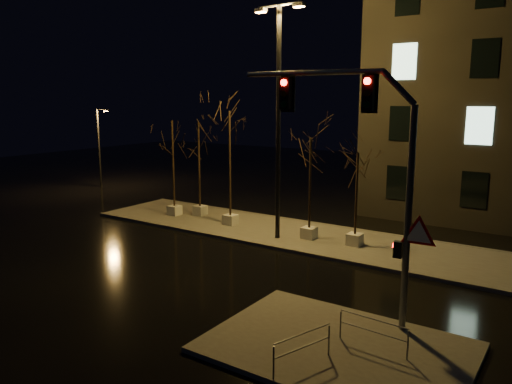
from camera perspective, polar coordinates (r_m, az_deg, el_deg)
The scene contains 13 objects.
ground at distance 21.11m, azimuth -5.57°, elevation -8.37°, with size 90.00×90.00×0.00m, color black.
median at distance 25.79m, azimuth 2.94°, elevation -4.62°, with size 22.00×5.00×0.15m, color #4B4843.
sidewalk_corner at distance 14.64m, azimuth 9.24°, elevation -17.13°, with size 7.00×5.00×0.15m, color #4B4843.
tree_0 at distance 28.92m, azimuth -9.53°, elevation 5.67°, with size 1.80×1.80×5.63m.
tree_1 at distance 28.71m, azimuth -6.57°, elevation 5.54°, with size 1.80×1.80×5.51m.
tree_2 at distance 26.26m, azimuth -3.03°, elevation 6.33°, with size 1.80×1.80×6.25m.
tree_3 at distance 23.79m, azimuth 6.25°, elevation 3.61°, with size 1.80×1.80×5.03m.
tree_4 at distance 23.02m, azimuth 11.49°, elevation 2.08°, with size 1.80×1.80×4.43m.
traffic_signal_mast at distance 14.86m, azimuth 12.72°, elevation 3.58°, with size 6.17×0.55×7.54m.
streetlight_main at distance 23.59m, azimuth 2.59°, elevation 9.61°, with size 2.73×0.60×10.90m.
streetlight_far at distance 40.72m, azimuth -17.44°, elevation 5.22°, with size 1.19×0.29×6.07m.
guard_rail_a at distance 14.38m, azimuth 13.21°, elevation -14.98°, with size 2.00×0.19×0.87m.
guard_rail_b at distance 13.22m, azimuth 5.35°, elevation -17.00°, with size 0.66×1.83×0.91m.
Camera 1 is at (12.76, -15.36, 6.87)m, focal length 35.00 mm.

